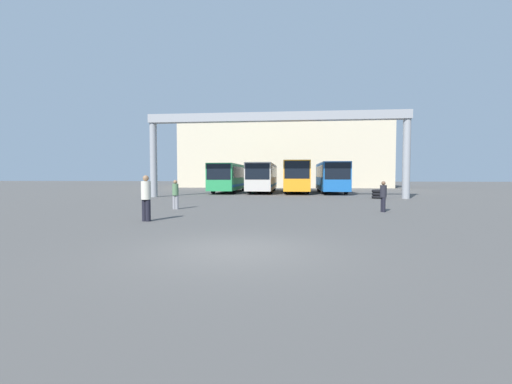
# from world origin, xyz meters

# --- Properties ---
(ground_plane) EXTENTS (200.00, 200.00, 0.00)m
(ground_plane) POSITION_xyz_m (0.00, 0.00, 0.00)
(ground_plane) COLOR #514F4C
(building_backdrop) EXTENTS (32.39, 12.00, 10.66)m
(building_backdrop) POSITION_xyz_m (0.00, 48.77, 5.33)
(building_backdrop) COLOR beige
(building_backdrop) RESTS_ON ground
(overhead_gantry) EXTENTS (21.44, 0.80, 7.01)m
(overhead_gantry) POSITION_xyz_m (0.00, 20.01, 5.70)
(overhead_gantry) COLOR gray
(overhead_gantry) RESTS_ON ground
(bus_slot_0) EXTENTS (2.58, 11.30, 3.07)m
(bus_slot_0) POSITION_xyz_m (-5.56, 29.33, 1.77)
(bus_slot_0) COLOR #268C4C
(bus_slot_0) RESTS_ON ground
(bus_slot_1) EXTENTS (2.55, 12.47, 3.12)m
(bus_slot_1) POSITION_xyz_m (-1.85, 29.91, 1.80)
(bus_slot_1) COLOR beige
(bus_slot_1) RESTS_ON ground
(bus_slot_2) EXTENTS (2.56, 11.26, 3.32)m
(bus_slot_2) POSITION_xyz_m (1.85, 29.31, 1.91)
(bus_slot_2) COLOR orange
(bus_slot_2) RESTS_ON ground
(bus_slot_3) EXTENTS (2.59, 10.14, 3.17)m
(bus_slot_3) POSITION_xyz_m (5.56, 28.75, 1.83)
(bus_slot_3) COLOR #1959A5
(bus_slot_3) RESTS_ON ground
(pedestrian_near_center) EXTENTS (0.33, 0.33, 1.61)m
(pedestrian_near_center) POSITION_xyz_m (-4.97, 9.92, 0.85)
(pedestrian_near_center) COLOR gray
(pedestrian_near_center) RESTS_ON ground
(pedestrian_far_center) EXTENTS (0.39, 0.39, 1.87)m
(pedestrian_far_center) POSITION_xyz_m (-4.46, 4.96, 0.99)
(pedestrian_far_center) COLOR black
(pedestrian_far_center) RESTS_ON ground
(pedestrian_mid_right) EXTENTS (0.33, 0.33, 1.57)m
(pedestrian_mid_right) POSITION_xyz_m (6.02, 9.60, 0.83)
(pedestrian_mid_right) COLOR black
(pedestrian_mid_right) RESTS_ON ground
(tire_stack) EXTENTS (1.04, 1.04, 0.72)m
(tire_stack) POSITION_xyz_m (8.33, 20.09, 0.36)
(tire_stack) COLOR black
(tire_stack) RESTS_ON ground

